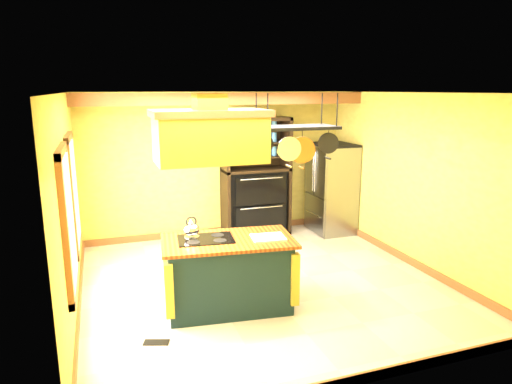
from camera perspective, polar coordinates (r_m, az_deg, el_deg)
floor at (r=6.74m, az=0.82°, el=-11.32°), size 5.00×5.00×0.00m
ceiling at (r=6.15m, az=0.91°, el=12.30°), size 5.00×5.00×0.00m
wall_back at (r=8.66m, az=-4.83°, el=3.41°), size 5.00×0.02×2.70m
wall_front at (r=4.14m, az=12.89°, el=-7.30°), size 5.00×0.02×2.70m
wall_left at (r=5.96m, az=-22.36°, el=-1.80°), size 0.02×5.00×2.70m
wall_right at (r=7.53m, az=19.05°, el=1.34°), size 0.02×5.00×2.70m
ceiling_beam at (r=7.77m, az=-3.49°, el=11.56°), size 5.00×0.15×0.20m
window_near at (r=5.17m, az=-22.43°, el=-3.36°), size 0.06×1.06×1.56m
window_far at (r=6.53m, az=-21.85°, el=-0.10°), size 0.06×1.06×1.56m
kitchen_island at (r=5.89m, az=-3.49°, el=-10.05°), size 1.73×1.09×1.11m
range_hood at (r=5.40m, az=-5.78°, el=7.22°), size 1.34×0.76×0.80m
pot_rack at (r=5.77m, az=5.03°, el=7.15°), size 1.07×0.51×0.89m
refrigerator at (r=8.97m, az=9.40°, el=0.20°), size 0.74×0.87×1.70m
hutch at (r=8.71m, az=-0.11°, el=0.30°), size 1.27×0.58×2.24m
floor_register at (r=5.44m, az=-12.35°, el=-17.88°), size 0.30×0.21×0.01m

